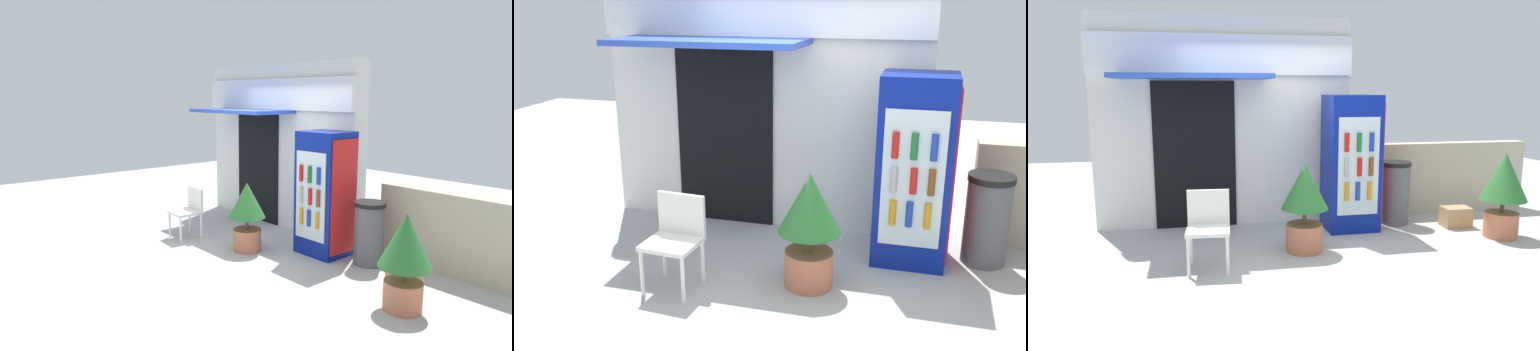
{
  "view_description": "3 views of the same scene",
  "coord_description": "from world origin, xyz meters",
  "views": [
    {
      "loc": [
        5.35,
        -4.06,
        2.33
      ],
      "look_at": [
        0.05,
        0.43,
        1.11
      ],
      "focal_mm": 32.24,
      "sensor_mm": 36.0,
      "label": 1
    },
    {
      "loc": [
        1.07,
        -4.31,
        2.48
      ],
      "look_at": [
        -0.26,
        0.38,
        0.93
      ],
      "focal_mm": 39.8,
      "sensor_mm": 36.0,
      "label": 2
    },
    {
      "loc": [
        -1.09,
        -5.06,
        1.9
      ],
      "look_at": [
        -0.05,
        0.36,
        0.88
      ],
      "focal_mm": 33.2,
      "sensor_mm": 36.0,
      "label": 3
    }
  ],
  "objects": [
    {
      "name": "trash_bin",
      "position": [
        1.69,
        1.09,
        0.45
      ],
      "size": [
        0.43,
        0.43,
        0.89
      ],
      "color": "#595960",
      "rests_on": "ground"
    },
    {
      "name": "plastic_chair",
      "position": [
        -0.97,
        -0.14,
        0.49
      ],
      "size": [
        0.48,
        0.46,
        0.83
      ],
      "color": "white",
      "rests_on": "ground"
    },
    {
      "name": "cardboard_box",
      "position": [
        2.47,
        0.76,
        0.14
      ],
      "size": [
        0.39,
        0.27,
        0.28
      ],
      "primitive_type": "cube",
      "rotation": [
        0.0,
        0.0,
        -0.03
      ],
      "color": "tan",
      "rests_on": "ground"
    },
    {
      "name": "ground",
      "position": [
        0.0,
        0.0,
        0.0
      ],
      "size": [
        16.0,
        16.0,
        0.0
      ],
      "primitive_type": "plane",
      "color": "#B2B2AD"
    },
    {
      "name": "potted_plant_curbside",
      "position": [
        2.79,
        0.22,
        0.65
      ],
      "size": [
        0.58,
        0.58,
        1.1
      ],
      "color": "#BC6B4C",
      "rests_on": "ground"
    },
    {
      "name": "potted_plant_near_shop",
      "position": [
        0.16,
        0.17,
        0.61
      ],
      "size": [
        0.55,
        0.55,
        1.05
      ],
      "color": "#BC6B4C",
      "rests_on": "ground"
    },
    {
      "name": "drink_cooler",
      "position": [
        0.99,
        0.96,
        0.91
      ],
      "size": [
        0.7,
        0.66,
        1.82
      ],
      "color": "navy",
      "rests_on": "ground"
    },
    {
      "name": "stone_boundary_wall",
      "position": [
        2.81,
        1.62,
        0.54
      ],
      "size": [
        2.45,
        0.24,
        1.08
      ],
      "primitive_type": "cube",
      "color": "#B7AD93",
      "rests_on": "ground"
    },
    {
      "name": "storefront_building",
      "position": [
        -0.68,
        1.59,
        1.48
      ],
      "size": [
        3.52,
        1.21,
        2.86
      ],
      "color": "silver",
      "rests_on": "ground"
    }
  ]
}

